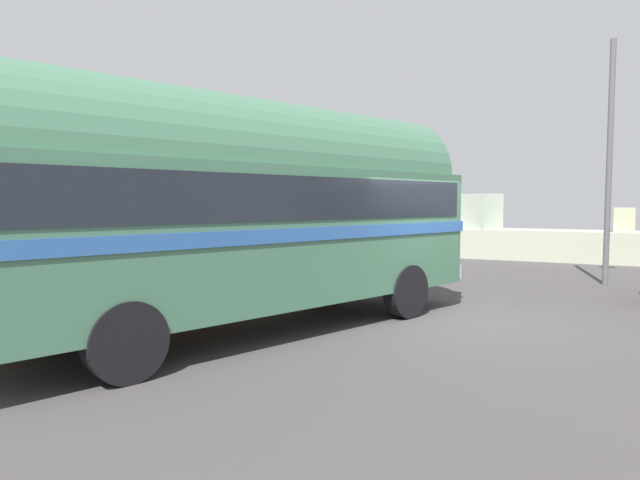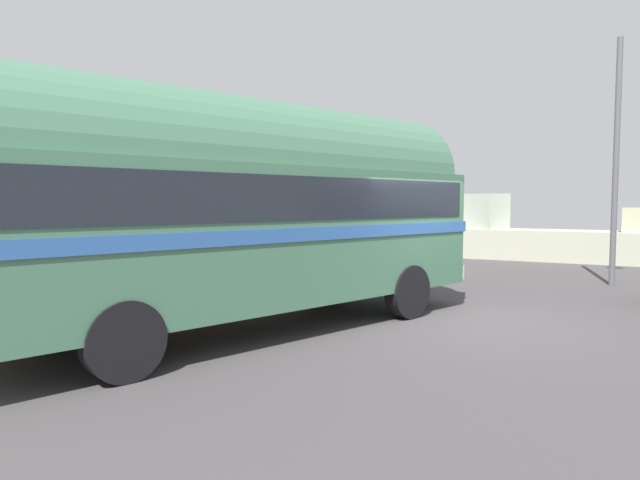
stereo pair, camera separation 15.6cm
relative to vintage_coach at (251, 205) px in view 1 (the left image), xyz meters
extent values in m
cube|color=#403C3E|center=(2.66, 2.23, -2.04)|extent=(32.00, 26.00, 0.02)
cube|color=#AEB197|center=(2.66, 14.03, -1.50)|extent=(31.36, 1.80, 1.10)
cube|color=#A9B792|center=(-8.88, 13.75, -0.52)|extent=(0.88, 1.02, 0.86)
cube|color=#B5C291|center=(-4.23, 14.17, -0.48)|extent=(1.35, 1.34, 0.94)
cube|color=#AEBEA8|center=(0.85, 13.94, -0.29)|extent=(1.68, 1.61, 1.31)
cube|color=#BFBE96|center=(5.64, 13.81, -0.54)|extent=(0.66, 0.83, 0.81)
cylinder|color=black|center=(-0.19, 2.82, -1.55)|extent=(0.58, 1.00, 0.96)
cylinder|color=black|center=(1.90, 2.09, -1.55)|extent=(0.58, 1.00, 0.96)
cylinder|color=black|center=(-1.90, -2.10, -1.55)|extent=(0.58, 1.00, 0.96)
cylinder|color=black|center=(0.19, -2.83, -1.55)|extent=(0.58, 1.00, 0.96)
cube|color=#3F6B50|center=(0.00, 0.00, -0.48)|extent=(5.03, 8.72, 2.10)
cylinder|color=#3F6B50|center=(0.00, 0.00, 0.57)|extent=(4.73, 8.34, 2.20)
cube|color=#2C5796|center=(0.00, 0.00, -0.42)|extent=(5.10, 8.82, 0.20)
cube|color=black|center=(0.00, 0.00, 0.10)|extent=(4.95, 8.42, 0.64)
cube|color=silver|center=(1.40, 4.03, -1.35)|extent=(2.21, 0.90, 0.28)
cylinder|color=black|center=(-5.12, 2.11, -1.55)|extent=(0.53, 1.00, 0.96)
cylinder|color=black|center=(-2.99, 1.52, -1.55)|extent=(0.53, 1.00, 0.96)
cube|color=#C55131|center=(-4.75, -0.69, -0.48)|extent=(4.57, 8.74, 2.10)
cylinder|color=#C55131|center=(-4.75, -0.69, 0.57)|extent=(4.29, 8.36, 2.20)
cube|color=orange|center=(-4.75, -0.69, -0.42)|extent=(4.64, 8.83, 0.20)
cube|color=black|center=(-4.75, -0.69, 0.10)|extent=(4.52, 8.42, 0.64)
cube|color=silver|center=(-3.61, 3.42, -1.35)|extent=(2.24, 0.77, 0.28)
cylinder|color=#5B5B60|center=(5.09, 8.23, 1.00)|extent=(0.14, 0.14, 6.10)
camera|label=1|loc=(5.01, -7.35, 0.04)|focal=31.04mm
camera|label=2|loc=(5.14, -7.28, 0.04)|focal=31.04mm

